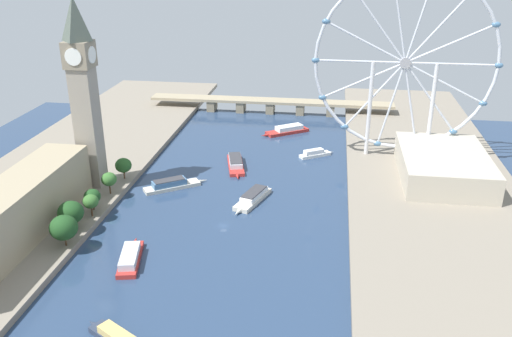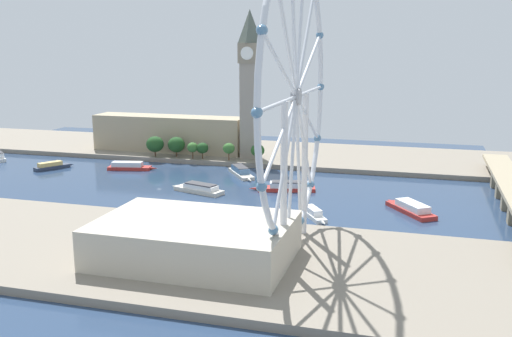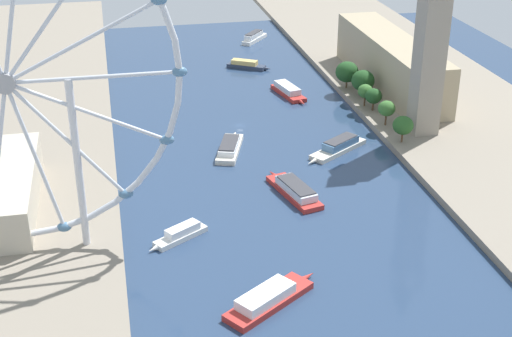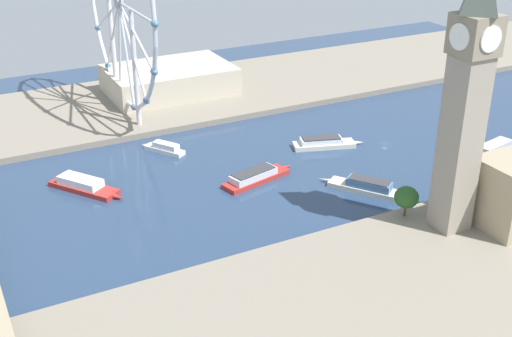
# 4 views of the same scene
# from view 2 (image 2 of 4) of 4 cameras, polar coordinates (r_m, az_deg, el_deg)

# --- Properties ---
(ground_plane) EXTENTS (376.03, 376.03, 0.00)m
(ground_plane) POSITION_cam_2_polar(r_m,az_deg,el_deg) (330.78, -9.54, -1.60)
(ground_plane) COLOR navy
(riverbank_left) EXTENTS (90.00, 520.00, 3.00)m
(riverbank_left) POSITION_cam_2_polar(r_m,az_deg,el_deg) (423.54, -3.56, 1.77)
(riverbank_left) COLOR gray
(riverbank_left) RESTS_ON ground_plane
(riverbank_right) EXTENTS (90.00, 520.00, 3.00)m
(riverbank_right) POSITION_cam_2_polar(r_m,az_deg,el_deg) (245.36, -20.00, -6.69)
(riverbank_right) COLOR gray
(riverbank_right) RESTS_ON ground_plane
(clock_tower) EXTENTS (13.67, 13.67, 96.69)m
(clock_tower) POSITION_cam_2_polar(r_m,az_deg,el_deg) (382.30, -0.61, 8.49)
(clock_tower) COLOR gray
(clock_tower) RESTS_ON riverbank_left
(parliament_block) EXTENTS (22.00, 109.46, 25.01)m
(parliament_block) POSITION_cam_2_polar(r_m,az_deg,el_deg) (416.66, -8.55, 3.44)
(parliament_block) COLOR tan
(parliament_block) RESTS_ON riverbank_left
(tree_row_embankment) EXTENTS (15.34, 82.23, 13.89)m
(tree_row_embankment) POSITION_cam_2_polar(r_m,az_deg,el_deg) (388.49, -6.68, 2.21)
(tree_row_embankment) COLOR #513823
(tree_row_embankment) RESTS_ON riverbank_left
(ferris_wheel) EXTENTS (106.30, 3.20, 108.20)m
(ferris_wheel) POSITION_cam_2_polar(r_m,az_deg,el_deg) (207.52, 3.98, 6.88)
(ferris_wheel) COLOR silver
(ferris_wheel) RESTS_ON riverbank_right
(riverside_hall) EXTENTS (45.68, 67.52, 14.36)m
(riverside_hall) POSITION_cam_2_polar(r_m,az_deg,el_deg) (206.22, -6.09, -7.02)
(riverside_hall) COLOR #BCB29E
(riverside_hall) RESTS_ON riverbank_right
(tour_boat_0) EXTENTS (32.36, 24.76, 5.24)m
(tour_boat_0) POSITION_cam_2_polar(r_m,az_deg,el_deg) (281.90, 15.03, -3.81)
(tour_boat_0) COLOR #B22D28
(tour_boat_0) RESTS_ON ground_plane
(tour_boat_1) EXTENTS (24.06, 16.64, 4.75)m
(tour_boat_1) POSITION_cam_2_polar(r_m,az_deg,el_deg) (388.95, -19.47, 0.23)
(tour_boat_1) COLOR #2D384C
(tour_boat_1) RESTS_ON ground_plane
(tour_boat_2) EXTENTS (15.59, 36.24, 5.18)m
(tour_boat_2) POSITION_cam_2_polar(r_m,az_deg,el_deg) (313.35, 3.09, -1.80)
(tour_boat_2) COLOR #B22D28
(tour_boat_2) RESTS_ON ground_plane
(tour_boat_3) EXTENTS (31.82, 24.05, 5.47)m
(tour_boat_3) POSITION_cam_2_polar(r_m,az_deg,el_deg) (349.31, -1.50, -0.32)
(tour_boat_3) COLOR beige
(tour_boat_3) RESTS_ON ground_plane
(tour_boat_5) EXTENTS (13.24, 31.60, 5.00)m
(tour_boat_5) POSITION_cam_2_polar(r_m,az_deg,el_deg) (374.15, -12.41, 0.22)
(tour_boat_5) COLOR #B22D28
(tour_boat_5) RESTS_ON ground_plane
(tour_boat_6) EXTENTS (21.68, 15.58, 4.63)m
(tour_boat_6) POSITION_cam_2_polar(r_m,az_deg,el_deg) (265.63, 5.73, -4.48)
(tour_boat_6) COLOR white
(tour_boat_6) RESTS_ON ground_plane
(tour_boat_7) EXTENTS (16.64, 33.54, 5.09)m
(tour_boat_7) POSITION_cam_2_polar(r_m,az_deg,el_deg) (310.54, -5.66, -1.98)
(tour_boat_7) COLOR beige
(tour_boat_7) RESTS_ON ground_plane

